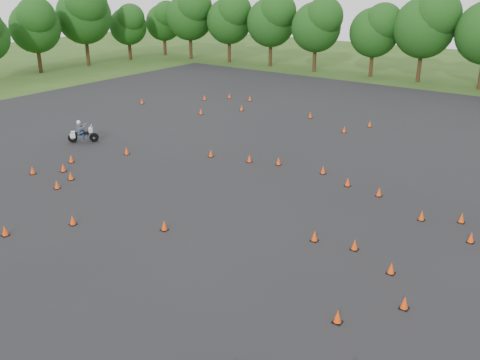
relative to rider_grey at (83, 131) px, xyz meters
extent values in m
plane|color=#2D5119|center=(14.56, -6.14, -0.78)|extent=(140.00, 140.00, 0.00)
plane|color=black|center=(14.56, -0.14, -0.78)|extent=(62.00, 62.00, 0.00)
cone|color=#FF480A|center=(-1.53, 14.69, -0.55)|extent=(0.26, 0.26, 0.45)
cone|color=#FF480A|center=(22.53, 1.09, -0.55)|extent=(0.26, 0.26, 0.45)
cone|color=#FF480A|center=(24.93, 0.13, -0.55)|extent=(0.26, 0.26, 0.45)
cone|color=#FF480A|center=(3.73, -4.47, -0.55)|extent=(0.26, 0.26, 0.45)
cone|color=#FF480A|center=(-0.19, 16.61, -0.55)|extent=(0.26, 0.26, 0.45)
cone|color=#FF480A|center=(19.83, 2.67, -0.55)|extent=(0.26, 0.26, 0.45)
cone|color=#FF480A|center=(13.14, 3.74, -0.55)|extent=(0.26, 0.26, 0.45)
cone|color=#FF480A|center=(24.34, -6.20, -0.55)|extent=(0.26, 0.26, 0.45)
cone|color=#FF480A|center=(13.64, -6.60, -0.55)|extent=(0.26, 0.26, 0.45)
cone|color=#FF480A|center=(4.35, -0.18, -0.55)|extent=(0.26, 0.26, 0.45)
cone|color=#FF480A|center=(13.26, 12.40, -0.55)|extent=(0.26, 0.26, 0.45)
cone|color=#FF480A|center=(9.90, -8.61, -0.55)|extent=(0.26, 0.26, 0.45)
cone|color=#FF480A|center=(15.99, 3.92, -0.55)|extent=(0.26, 0.26, 0.45)
cone|color=#FF480A|center=(5.64, -6.31, -0.55)|extent=(0.26, 0.26, 0.45)
cone|color=#FF480A|center=(2.66, -5.75, -0.55)|extent=(0.26, 0.26, 0.45)
cone|color=#FF480A|center=(11.45, 3.13, -0.55)|extent=(0.26, 0.26, 0.45)
cone|color=#FF480A|center=(17.94, 3.01, -0.55)|extent=(0.26, 0.26, 0.45)
cone|color=#FF480A|center=(14.13, 14.91, -0.55)|extent=(0.26, 0.26, 0.45)
cone|color=#FF480A|center=(3.48, 13.43, -0.55)|extent=(0.26, 0.26, 0.45)
cone|color=#FF480A|center=(19.52, -3.61, -0.55)|extent=(0.26, 0.26, 0.45)
cone|color=#FF480A|center=(2.80, -3.19, -0.55)|extent=(0.26, 0.26, 0.45)
cone|color=#FF480A|center=(22.86, -8.23, -0.55)|extent=(0.26, 0.26, 0.45)
cone|color=#FF480A|center=(23.13, -4.27, -0.55)|extent=(0.26, 0.26, 0.45)
cone|color=#FF480A|center=(1.97, 16.79, -0.55)|extent=(0.26, 0.26, 0.45)
cone|color=#FF480A|center=(-5.01, 10.34, -0.55)|extent=(0.26, 0.26, 0.45)
cone|color=#FF480A|center=(8.94, 2.56, -0.55)|extent=(0.26, 0.26, 0.45)
cone|color=#FF480A|center=(8.41, -11.02, -0.55)|extent=(0.26, 0.26, 0.45)
cone|color=#FF480A|center=(1.55, 10.48, -0.55)|extent=(0.26, 0.26, 0.45)
cone|color=#FF480A|center=(5.17, -5.06, -0.55)|extent=(0.26, 0.26, 0.45)
cone|color=#FF480A|center=(24.09, 1.90, -0.55)|extent=(0.26, 0.26, 0.45)
cone|color=#FF480A|center=(9.28, 14.63, -0.55)|extent=(0.26, 0.26, 0.45)
cone|color=#FF480A|center=(21.22, -3.34, -0.55)|extent=(0.26, 0.26, 0.45)
camera|label=1|loc=(28.80, -21.87, 9.81)|focal=40.00mm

